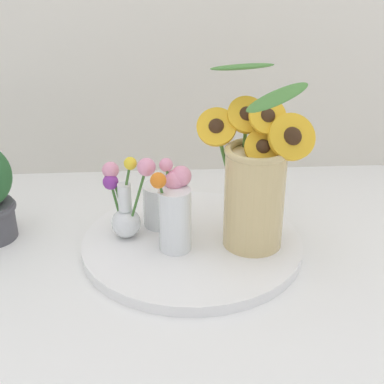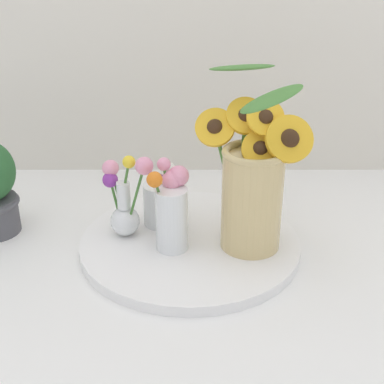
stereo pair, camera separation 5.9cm
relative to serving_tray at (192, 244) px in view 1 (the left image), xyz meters
name	(u,v)px [view 1 (the left image)]	position (x,y,z in m)	size (l,w,h in m)	color
ground_plane	(212,253)	(0.04, -0.02, -0.01)	(6.00, 6.00, 0.00)	white
serving_tray	(192,244)	(0.00, 0.00, 0.00)	(0.43, 0.43, 0.02)	white
mason_jar_sunflowers	(255,183)	(0.11, -0.02, 0.14)	(0.22, 0.22, 0.33)	#D1B77A
vase_small_center	(175,209)	(-0.03, -0.03, 0.09)	(0.08, 0.07, 0.17)	white
vase_bulb_right	(126,203)	(-0.13, 0.02, 0.08)	(0.10, 0.08, 0.17)	white
vase_small_back	(163,201)	(-0.06, 0.07, 0.06)	(0.08, 0.08, 0.13)	white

